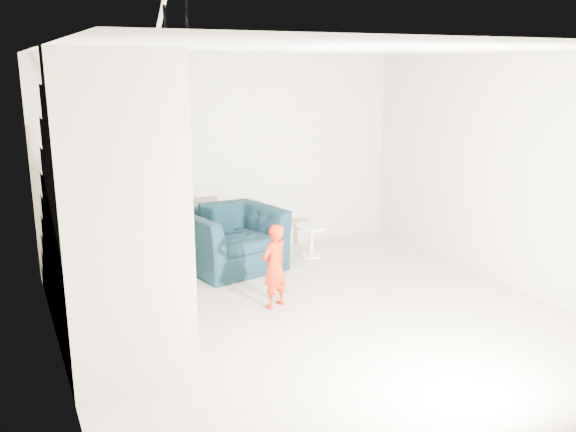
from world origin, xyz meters
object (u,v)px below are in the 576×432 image
object	(u,v)px
armchair	(231,239)
toddler	(274,266)
side_table	(311,235)
staircase	(109,246)

from	to	relation	value
armchair	toddler	world-z (taller)	toddler
toddler	armchair	bearing A→B (deg)	-115.31
side_table	staircase	distance (m)	3.37
armchair	toddler	xyz separation A→B (m)	(-0.04, -1.41, 0.08)
armchair	side_table	size ratio (longest dim) A/B	2.70
armchair	staircase	size ratio (longest dim) A/B	0.33
armchair	toddler	bearing A→B (deg)	-103.30
staircase	toddler	bearing A→B (deg)	3.46
toddler	staircase	xyz separation A→B (m)	(-1.72, -0.10, 0.48)
staircase	side_table	bearing A→B (deg)	27.52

